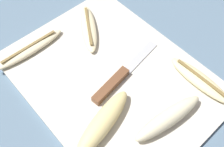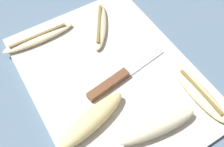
{
  "view_description": "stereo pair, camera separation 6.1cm",
  "coord_description": "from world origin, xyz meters",
  "px_view_note": "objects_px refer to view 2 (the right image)",
  "views": [
    {
      "loc": [
        0.25,
        -0.22,
        0.53
      ],
      "look_at": [
        0.0,
        0.0,
        0.02
      ],
      "focal_mm": 42.0,
      "sensor_mm": 36.0,
      "label": 1
    },
    {
      "loc": [
        0.28,
        -0.17,
        0.53
      ],
      "look_at": [
        0.0,
        0.0,
        0.02
      ],
      "focal_mm": 42.0,
      "sensor_mm": 36.0,
      "label": 2
    }
  ],
  "objects_px": {
    "banana_pale_long": "(39,38)",
    "banana_cream_curved": "(99,26)",
    "banana_soft_right": "(199,94)",
    "banana_bright_far": "(158,127)",
    "banana_golden_short": "(92,120)",
    "knife": "(114,81)"
  },
  "relations": [
    {
      "from": "knife",
      "to": "banana_pale_long",
      "type": "xyz_separation_m",
      "value": [
        -0.21,
        -0.1,
        0.0
      ]
    },
    {
      "from": "banana_cream_curved",
      "to": "banana_pale_long",
      "type": "bearing_deg",
      "value": -106.41
    },
    {
      "from": "banana_bright_far",
      "to": "banana_soft_right",
      "type": "relative_size",
      "value": 1.06
    },
    {
      "from": "banana_pale_long",
      "to": "banana_cream_curved",
      "type": "xyz_separation_m",
      "value": [
        0.04,
        0.15,
        0.0
      ]
    },
    {
      "from": "banana_bright_far",
      "to": "banana_golden_short",
      "type": "bearing_deg",
      "value": -127.63
    },
    {
      "from": "knife",
      "to": "banana_soft_right",
      "type": "height_order",
      "value": "banana_soft_right"
    },
    {
      "from": "knife",
      "to": "banana_bright_far",
      "type": "xyz_separation_m",
      "value": [
        0.14,
        0.01,
        0.01
      ]
    },
    {
      "from": "banana_soft_right",
      "to": "banana_cream_curved",
      "type": "bearing_deg",
      "value": -163.41
    },
    {
      "from": "banana_bright_far",
      "to": "banana_soft_right",
      "type": "bearing_deg",
      "value": 97.07
    },
    {
      "from": "banana_pale_long",
      "to": "banana_cream_curved",
      "type": "height_order",
      "value": "same"
    },
    {
      "from": "knife",
      "to": "banana_pale_long",
      "type": "bearing_deg",
      "value": -163.06
    },
    {
      "from": "banana_pale_long",
      "to": "banana_cream_curved",
      "type": "relative_size",
      "value": 1.19
    },
    {
      "from": "banana_golden_short",
      "to": "banana_cream_curved",
      "type": "relative_size",
      "value": 1.12
    },
    {
      "from": "banana_bright_far",
      "to": "banana_pale_long",
      "type": "distance_m",
      "value": 0.37
    },
    {
      "from": "knife",
      "to": "banana_golden_short",
      "type": "distance_m",
      "value": 0.11
    },
    {
      "from": "knife",
      "to": "banana_cream_curved",
      "type": "height_order",
      "value": "banana_cream_curved"
    },
    {
      "from": "banana_pale_long",
      "to": "banana_golden_short",
      "type": "bearing_deg",
      "value": 1.05
    },
    {
      "from": "banana_pale_long",
      "to": "banana_soft_right",
      "type": "relative_size",
      "value": 1.16
    },
    {
      "from": "banana_cream_curved",
      "to": "banana_soft_right",
      "type": "height_order",
      "value": "banana_soft_right"
    },
    {
      "from": "banana_golden_short",
      "to": "banana_pale_long",
      "type": "distance_m",
      "value": 0.27
    },
    {
      "from": "banana_golden_short",
      "to": "banana_pale_long",
      "type": "xyz_separation_m",
      "value": [
        -0.27,
        -0.0,
        -0.01
      ]
    },
    {
      "from": "banana_bright_far",
      "to": "banana_golden_short",
      "type": "xyz_separation_m",
      "value": [
        -0.08,
        -0.11,
        -0.0
      ]
    }
  ]
}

